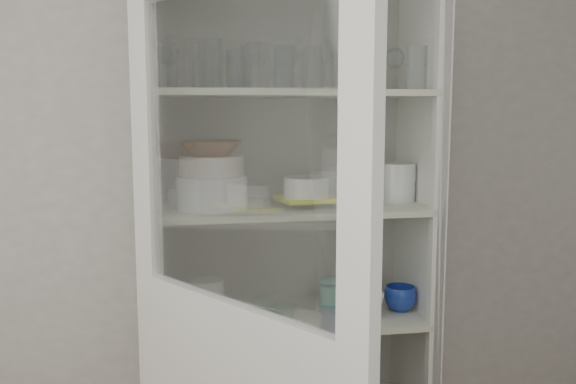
# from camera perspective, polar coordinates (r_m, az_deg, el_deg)

# --- Properties ---
(wall_back) EXTENTS (3.60, 0.02, 2.60)m
(wall_back) POSITION_cam_1_polar(r_m,az_deg,el_deg) (2.37, -5.71, 0.50)
(wall_back) COLOR #A09F99
(wall_back) RESTS_ON ground
(pantry_cabinet) EXTENTS (1.00, 0.45, 2.10)m
(pantry_cabinet) POSITION_cam_1_polar(r_m,az_deg,el_deg) (2.31, -0.27, -8.80)
(pantry_cabinet) COLOR silver
(pantry_cabinet) RESTS_ON floor
(tumbler_0) EXTENTS (0.09, 0.09, 0.13)m
(tumbler_0) POSITION_cam_1_polar(r_m,az_deg,el_deg) (1.98, -11.28, 11.41)
(tumbler_0) COLOR silver
(tumbler_0) RESTS_ON shelf_glass
(tumbler_1) EXTENTS (0.09, 0.09, 0.16)m
(tumbler_1) POSITION_cam_1_polar(r_m,az_deg,el_deg) (2.01, -7.21, 11.75)
(tumbler_1) COLOR silver
(tumbler_1) RESTS_ON shelf_glass
(tumbler_2) EXTENTS (0.07, 0.07, 0.14)m
(tumbler_2) POSITION_cam_1_polar(r_m,az_deg,el_deg) (1.99, -0.30, 11.58)
(tumbler_2) COLOR silver
(tumbler_2) RESTS_ON shelf_glass
(tumbler_3) EXTENTS (0.09, 0.09, 0.15)m
(tumbler_3) POSITION_cam_1_polar(r_m,az_deg,el_deg) (2.02, -2.78, 11.68)
(tumbler_3) COLOR silver
(tumbler_3) RESTS_ON shelf_glass
(tumbler_4) EXTENTS (0.08, 0.08, 0.15)m
(tumbler_4) POSITION_cam_1_polar(r_m,az_deg,el_deg) (2.08, 5.65, 11.50)
(tumbler_4) COLOR silver
(tumbler_4) RESTS_ON shelf_glass
(tumbler_5) EXTENTS (0.10, 0.10, 0.15)m
(tumbler_5) POSITION_cam_1_polar(r_m,az_deg,el_deg) (2.04, 5.76, 11.63)
(tumbler_5) COLOR silver
(tumbler_5) RESTS_ON shelf_glass
(tumbler_6) EXTENTS (0.10, 0.10, 0.14)m
(tumbler_6) POSITION_cam_1_polar(r_m,az_deg,el_deg) (2.11, 11.92, 11.30)
(tumbler_6) COLOR silver
(tumbler_6) RESTS_ON shelf_glass
(tumbler_7) EXTENTS (0.09, 0.09, 0.15)m
(tumbler_7) POSITION_cam_1_polar(r_m,az_deg,el_deg) (2.09, -7.99, 11.56)
(tumbler_7) COLOR silver
(tumbler_7) RESTS_ON shelf_glass
(tumbler_8) EXTENTS (0.09, 0.09, 0.14)m
(tumbler_8) POSITION_cam_1_polar(r_m,az_deg,el_deg) (2.14, -4.78, 11.28)
(tumbler_8) COLOR silver
(tumbler_8) RESTS_ON shelf_glass
(tumbler_9) EXTENTS (0.08, 0.08, 0.13)m
(tumbler_9) POSITION_cam_1_polar(r_m,az_deg,el_deg) (2.15, -4.91, 11.21)
(tumbler_9) COLOR silver
(tumbler_9) RESTS_ON shelf_glass
(tumbler_10) EXTENTS (0.09, 0.09, 0.14)m
(tumbler_10) POSITION_cam_1_polar(r_m,az_deg,el_deg) (2.15, -0.40, 11.32)
(tumbler_10) COLOR silver
(tumbler_10) RESTS_ON shelf_glass
(tumbler_11) EXTENTS (0.07, 0.07, 0.13)m
(tumbler_11) POSITION_cam_1_polar(r_m,az_deg,el_deg) (2.23, 6.15, 11.08)
(tumbler_11) COLOR silver
(tumbler_11) RESTS_ON shelf_glass
(goblet_0) EXTENTS (0.08, 0.08, 0.19)m
(goblet_0) POSITION_cam_1_polar(r_m,az_deg,el_deg) (2.21, -11.15, 11.67)
(goblet_0) COLOR silver
(goblet_0) RESTS_ON shelf_glass
(goblet_1) EXTENTS (0.08, 0.08, 0.19)m
(goblet_1) POSITION_cam_1_polar(r_m,az_deg,el_deg) (2.22, -3.56, 11.78)
(goblet_1) COLOR silver
(goblet_1) RESTS_ON shelf_glass
(goblet_2) EXTENTS (0.08, 0.08, 0.18)m
(goblet_2) POSITION_cam_1_polar(r_m,az_deg,el_deg) (2.24, -0.07, 11.67)
(goblet_2) COLOR silver
(goblet_2) RESTS_ON shelf_glass
(goblet_3) EXTENTS (0.08, 0.08, 0.18)m
(goblet_3) POSITION_cam_1_polar(r_m,az_deg,el_deg) (2.32, 9.93, 11.38)
(goblet_3) COLOR silver
(goblet_3) RESTS_ON shelf_glass
(plate_stack_front) EXTENTS (0.24, 0.24, 0.11)m
(plate_stack_front) POSITION_cam_1_polar(r_m,az_deg,el_deg) (2.09, -7.11, 0.01)
(plate_stack_front) COLOR white
(plate_stack_front) RESTS_ON shelf_plates
(plate_stack_back) EXTENTS (0.22, 0.22, 0.06)m
(plate_stack_back) POSITION_cam_1_polar(r_m,az_deg,el_deg) (2.25, -8.54, -0.19)
(plate_stack_back) COLOR white
(plate_stack_back) RESTS_ON shelf_plates
(cream_bowl) EXTENTS (0.23, 0.23, 0.07)m
(cream_bowl) POSITION_cam_1_polar(r_m,az_deg,el_deg) (2.08, -7.15, 2.47)
(cream_bowl) COLOR silver
(cream_bowl) RESTS_ON plate_stack_front
(terracotta_bowl) EXTENTS (0.23, 0.23, 0.05)m
(terracotta_bowl) POSITION_cam_1_polar(r_m,az_deg,el_deg) (2.08, -7.18, 4.10)
(terracotta_bowl) COLOR brown
(terracotta_bowl) RESTS_ON cream_bowl
(glass_platter) EXTENTS (0.36, 0.36, 0.02)m
(glass_platter) POSITION_cam_1_polar(r_m,az_deg,el_deg) (2.15, 1.72, -1.01)
(glass_platter) COLOR silver
(glass_platter) RESTS_ON shelf_plates
(yellow_trivet) EXTENTS (0.21, 0.21, 0.01)m
(yellow_trivet) POSITION_cam_1_polar(r_m,az_deg,el_deg) (2.15, 1.72, -0.62)
(yellow_trivet) COLOR yellow
(yellow_trivet) RESTS_ON glass_platter
(white_ramekin) EXTENTS (0.18, 0.18, 0.07)m
(white_ramekin) POSITION_cam_1_polar(r_m,az_deg,el_deg) (2.14, 1.72, 0.48)
(white_ramekin) COLOR white
(white_ramekin) RESTS_ON yellow_trivet
(grey_bowl_stack) EXTENTS (0.13, 0.13, 0.14)m
(grey_bowl_stack) POSITION_cam_1_polar(r_m,az_deg,el_deg) (2.27, 10.25, 0.90)
(grey_bowl_stack) COLOR silver
(grey_bowl_stack) RESTS_ON shelf_plates
(mug_blue) EXTENTS (0.13, 0.13, 0.09)m
(mug_blue) POSITION_cam_1_polar(r_m,az_deg,el_deg) (2.31, 10.45, -9.75)
(mug_blue) COLOR navy
(mug_blue) RESTS_ON shelf_mugs
(mug_teal) EXTENTS (0.12, 0.12, 0.09)m
(mug_teal) POSITION_cam_1_polar(r_m,az_deg,el_deg) (2.33, 6.17, -9.57)
(mug_teal) COLOR teal
(mug_teal) RESTS_ON shelf_mugs
(mug_white) EXTENTS (0.12, 0.12, 0.10)m
(mug_white) POSITION_cam_1_polar(r_m,az_deg,el_deg) (2.20, 7.61, -10.48)
(mug_white) COLOR white
(mug_white) RESTS_ON shelf_mugs
(teal_jar) EXTENTS (0.08, 0.08, 0.10)m
(teal_jar) POSITION_cam_1_polar(r_m,az_deg,el_deg) (2.33, 3.98, -9.42)
(teal_jar) COLOR teal
(teal_jar) RESTS_ON shelf_mugs
(measuring_cups) EXTENTS (0.10, 0.10, 0.04)m
(measuring_cups) POSITION_cam_1_polar(r_m,az_deg,el_deg) (2.15, -2.25, -11.66)
(measuring_cups) COLOR silver
(measuring_cups) RESTS_ON shelf_mugs
(white_canister) EXTENTS (0.12, 0.12, 0.14)m
(white_canister) POSITION_cam_1_polar(r_m,az_deg,el_deg) (2.22, -7.48, -9.80)
(white_canister) COLOR white
(white_canister) RESTS_ON shelf_mugs
(tumbler_12) EXTENTS (0.07, 0.07, 0.15)m
(tumbler_12) POSITION_cam_1_polar(r_m,az_deg,el_deg) (2.15, 2.31, 11.42)
(tumbler_12) COLOR silver
(tumbler_12) RESTS_ON shelf_glass
(tumbler_13) EXTENTS (0.06, 0.06, 0.13)m
(tumbler_13) POSITION_cam_1_polar(r_m,az_deg,el_deg) (2.10, 4.98, 11.23)
(tumbler_13) COLOR silver
(tumbler_13) RESTS_ON shelf_glass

